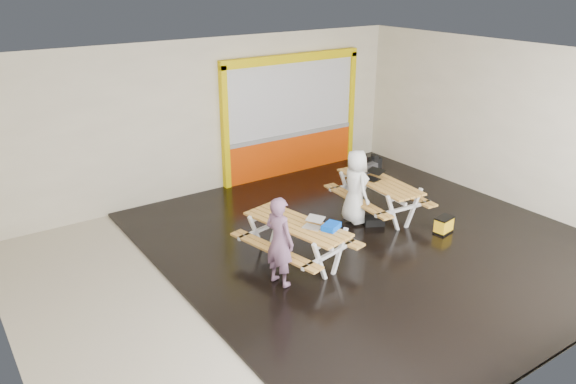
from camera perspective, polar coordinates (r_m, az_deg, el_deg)
room at (r=9.31m, az=3.15°, el=2.57°), size 10.02×8.02×3.52m
deck at (r=10.74m, az=8.27°, el=-4.89°), size 7.50×7.98×0.05m
kiosk at (r=13.68m, az=0.39°, el=7.62°), size 3.88×0.16×3.00m
picnic_table_left at (r=9.58m, az=0.89°, el=-4.22°), size 1.72×2.21×0.79m
picnic_table_right at (r=11.56m, az=9.37°, el=0.29°), size 1.54×2.14×0.82m
person_left at (r=8.80m, az=-0.89°, el=-5.11°), size 0.48×0.62×1.51m
person_right at (r=11.01m, az=6.99°, el=0.57°), size 0.60×0.81×1.49m
laptop_left at (r=9.36m, az=2.63°, el=-3.32°), size 0.44×0.42×0.14m
laptop_right at (r=11.57m, az=8.73°, el=1.67°), size 0.46×0.42×0.17m
blue_pouch at (r=9.30m, az=4.48°, el=-3.57°), size 0.39×0.34×0.10m
toolbox at (r=11.91m, az=8.25°, el=2.48°), size 0.42×0.23×0.24m
backpack at (r=12.60m, az=8.91°, el=2.75°), size 0.32×0.25×0.48m
dark_case at (r=11.31m, az=8.84°, el=-2.94°), size 0.49×0.45×0.15m
fluke_bag at (r=11.21m, az=15.79°, el=-3.31°), size 0.41×0.31×0.33m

